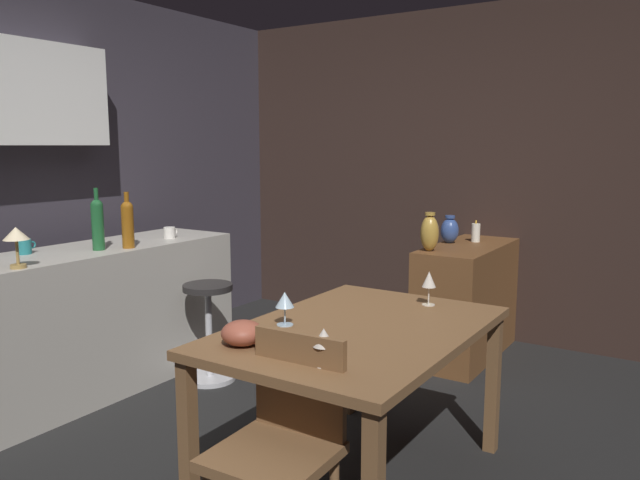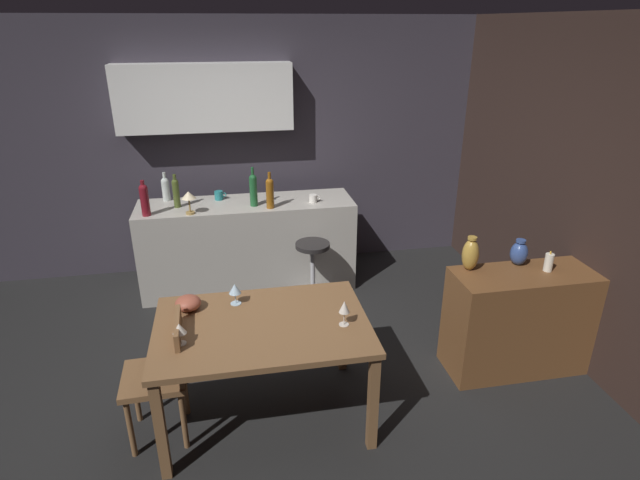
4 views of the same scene
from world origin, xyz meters
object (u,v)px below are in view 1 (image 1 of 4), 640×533
cup_red (45,322)px  bar_stool (229,403)px  wine_glass_left (593,323)px  dining_table (486,330)px  sideboard_cabinet (381,233)px  chair_by_doorway (619,329)px  fruit_bowl (453,284)px  cup_slate (119,345)px  pillar_candle_tall (404,196)px  pillar_candle_short (394,167)px  counter_lamp (100,242)px  vase_brass (370,160)px  chair_near_window (566,467)px  wine_glass_right (541,344)px  wine_bottle_ruby (73,261)px  wine_bottle_olive (74,455)px  wine_bottle_clear (64,239)px

cup_red → bar_stool: bearing=-86.2°
bar_stool → wine_glass_left: (-0.31, -1.65, 0.49)m
dining_table → sideboard_cabinet: size_ratio=1.17×
chair_by_doorway → fruit_bowl: chair_by_doorway is taller
cup_red → cup_slate: bearing=-124.9°
bar_stool → pillar_candle_tall: (1.35, -1.26, 0.50)m
sideboard_cabinet → pillar_candle_short: size_ratio=6.58×
chair_by_doorway → cup_slate: cup_slate is taller
fruit_bowl → counter_lamp: counter_lamp is taller
vase_brass → fruit_bowl: bearing=-178.2°
vase_brass → bar_stool: bearing=148.8°
chair_near_window → chair_by_doorway: 1.18m
bar_stool → pillar_candle_tall: size_ratio=5.15×
wine_glass_left → counter_lamp: bearing=69.3°
wine_glass_left → vase_brass: bearing=12.4°
wine_glass_right → wine_bottle_ruby: bearing=69.2°
chair_by_doorway → pillar_candle_short: bearing=23.4°
dining_table → cup_red: (-0.06, 2.05, 0.30)m
bar_stool → cup_red: 0.94m
wine_glass_right → wine_bottle_ruby: wine_bottle_ruby is taller
wine_bottle_olive → bar_stool: bearing=-23.3°
pillar_candle_short → vase_brass: (-0.01, 0.19, 0.07)m
wine_glass_left → counter_lamp: size_ratio=0.80×
wine_bottle_olive → pillar_candle_short: bearing=-31.3°
wine_bottle_olive → wine_bottle_ruby: 1.34m
cup_slate → counter_lamp: (0.81, 0.17, 0.10)m
wine_bottle_ruby → pillar_candle_tall: 2.20m
chair_near_window → cup_slate: cup_slate is taller
wine_bottle_clear → wine_bottle_ruby: size_ratio=1.16×
chair_near_window → pillar_candle_short: (2.69, -0.00, 0.41)m
chair_by_doorway → pillar_candle_short: 2.02m
wine_bottle_olive → cup_red: wine_bottle_olive is taller
chair_by_doorway → bar_stool: chair_by_doorway is taller
chair_by_doorway → sideboard_cabinet: bearing=28.3°
fruit_bowl → cup_slate: cup_slate is taller
cup_slate → counter_lamp: size_ratio=0.61×
wine_bottle_ruby → counter_lamp: 0.23m
cup_red → pillar_candle_short: bearing=-46.6°
wine_bottle_ruby → pillar_candle_tall: (1.04, -1.93, -0.18)m
chair_near_window → pillar_candle_tall: bearing=2.3°
chair_near_window → cup_red: cup_red is taller
wine_glass_left → cup_red: 2.41m
wine_bottle_olive → vase_brass: size_ratio=1.28×
sideboard_cabinet → counter_lamp: size_ratio=5.30×
sideboard_cabinet → bar_stool: size_ratio=1.57×
chair_by_doorway → fruit_bowl: bearing=80.3°
wine_glass_right → pillar_candle_tall: (1.80, 0.08, 0.00)m
wine_glass_left → pillar_candle_short: pillar_candle_short is taller
vase_brass → pillar_candle_tall: bearing=-170.1°
wine_glass_right → pillar_candle_tall: 1.80m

